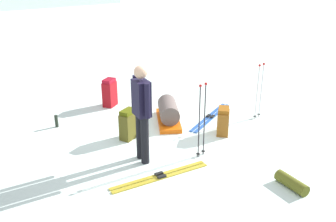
{
  "coord_description": "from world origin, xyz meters",
  "views": [
    {
      "loc": [
        -2.91,
        -5.47,
        3.24
      ],
      "look_at": [
        0.0,
        0.0,
        0.7
      ],
      "focal_mm": 39.56,
      "sensor_mm": 36.0,
      "label": 1
    }
  ],
  "objects_px": {
    "sleeping_mat_rolled": "(292,183)",
    "thermos_bottle": "(56,121)",
    "ski_pair_near": "(210,117)",
    "backpack_bright": "(128,124)",
    "backpack_small_spare": "(110,93)",
    "ski_pair_far": "(160,176)",
    "ski_poles_planted_near": "(202,117)",
    "skier_standing": "(142,109)",
    "ski_poles_planted_far": "(259,88)",
    "backpack_large_dark": "(223,121)",
    "gear_sled": "(168,112)"
  },
  "relations": [
    {
      "from": "backpack_bright",
      "to": "backpack_small_spare",
      "type": "distance_m",
      "value": 1.85
    },
    {
      "from": "backpack_bright",
      "to": "thermos_bottle",
      "type": "relative_size",
      "value": 2.31
    },
    {
      "from": "ski_pair_near",
      "to": "thermos_bottle",
      "type": "height_order",
      "value": "thermos_bottle"
    },
    {
      "from": "backpack_bright",
      "to": "ski_poles_planted_near",
      "type": "height_order",
      "value": "ski_poles_planted_near"
    },
    {
      "from": "backpack_large_dark",
      "to": "skier_standing",
      "type": "bearing_deg",
      "value": -173.46
    },
    {
      "from": "ski_pair_far",
      "to": "ski_pair_near",
      "type": "bearing_deg",
      "value": 38.3
    },
    {
      "from": "ski_poles_planted_near",
      "to": "ski_poles_planted_far",
      "type": "bearing_deg",
      "value": 23.03
    },
    {
      "from": "ski_pair_near",
      "to": "backpack_large_dark",
      "type": "relative_size",
      "value": 2.89
    },
    {
      "from": "skier_standing",
      "to": "ski_pair_far",
      "type": "relative_size",
      "value": 1.0
    },
    {
      "from": "backpack_bright",
      "to": "ski_poles_planted_far",
      "type": "xyz_separation_m",
      "value": [
        2.88,
        -0.38,
        0.39
      ]
    },
    {
      "from": "skier_standing",
      "to": "sleeping_mat_rolled",
      "type": "height_order",
      "value": "skier_standing"
    },
    {
      "from": "backpack_bright",
      "to": "thermos_bottle",
      "type": "bearing_deg",
      "value": 133.19
    },
    {
      "from": "ski_pair_far",
      "to": "sleeping_mat_rolled",
      "type": "xyz_separation_m",
      "value": [
        1.63,
        -1.21,
        0.08
      ]
    },
    {
      "from": "thermos_bottle",
      "to": "backpack_large_dark",
      "type": "bearing_deg",
      "value": -33.47
    },
    {
      "from": "ski_poles_planted_near",
      "to": "thermos_bottle",
      "type": "bearing_deg",
      "value": 129.14
    },
    {
      "from": "ski_pair_near",
      "to": "backpack_small_spare",
      "type": "height_order",
      "value": "backpack_small_spare"
    },
    {
      "from": "sleeping_mat_rolled",
      "to": "gear_sled",
      "type": "bearing_deg",
      "value": 99.17
    },
    {
      "from": "sleeping_mat_rolled",
      "to": "backpack_small_spare",
      "type": "bearing_deg",
      "value": 105.45
    },
    {
      "from": "backpack_small_spare",
      "to": "ski_poles_planted_far",
      "type": "distance_m",
      "value": 3.44
    },
    {
      "from": "backpack_bright",
      "to": "thermos_bottle",
      "type": "xyz_separation_m",
      "value": [
        -1.13,
        1.2,
        -0.16
      ]
    },
    {
      "from": "gear_sled",
      "to": "backpack_bright",
      "type": "bearing_deg",
      "value": -163.05
    },
    {
      "from": "ski_pair_near",
      "to": "backpack_bright",
      "type": "height_order",
      "value": "backpack_bright"
    },
    {
      "from": "backpack_large_dark",
      "to": "ski_pair_near",
      "type": "bearing_deg",
      "value": 72.76
    },
    {
      "from": "backpack_small_spare",
      "to": "ski_poles_planted_near",
      "type": "relative_size",
      "value": 0.49
    },
    {
      "from": "ski_pair_near",
      "to": "ski_poles_planted_near",
      "type": "bearing_deg",
      "value": -129.79
    },
    {
      "from": "ski_pair_near",
      "to": "backpack_small_spare",
      "type": "relative_size",
      "value": 2.4
    },
    {
      "from": "ski_pair_far",
      "to": "thermos_bottle",
      "type": "xyz_separation_m",
      "value": [
        -1.04,
        2.73,
        0.12
      ]
    },
    {
      "from": "ski_poles_planted_far",
      "to": "sleeping_mat_rolled",
      "type": "height_order",
      "value": "ski_poles_planted_far"
    },
    {
      "from": "backpack_large_dark",
      "to": "backpack_bright",
      "type": "xyz_separation_m",
      "value": [
        -1.74,
        0.69,
        0.02
      ]
    },
    {
      "from": "sleeping_mat_rolled",
      "to": "thermos_bottle",
      "type": "distance_m",
      "value": 4.76
    },
    {
      "from": "gear_sled",
      "to": "thermos_bottle",
      "type": "xyz_separation_m",
      "value": [
        -2.17,
        0.88,
        -0.09
      ]
    },
    {
      "from": "backpack_large_dark",
      "to": "ski_pair_far",
      "type": "bearing_deg",
      "value": -155.24
    },
    {
      "from": "ski_poles_planted_near",
      "to": "sleeping_mat_rolled",
      "type": "bearing_deg",
      "value": -65.81
    },
    {
      "from": "skier_standing",
      "to": "ski_poles_planted_far",
      "type": "xyz_separation_m",
      "value": [
        2.99,
        0.52,
        -0.27
      ]
    },
    {
      "from": "ski_pair_far",
      "to": "thermos_bottle",
      "type": "relative_size",
      "value": 6.56
    },
    {
      "from": "ski_poles_planted_far",
      "to": "thermos_bottle",
      "type": "distance_m",
      "value": 4.35
    },
    {
      "from": "backpack_bright",
      "to": "ski_pair_far",
      "type": "bearing_deg",
      "value": -93.39
    },
    {
      "from": "ski_pair_far",
      "to": "backpack_small_spare",
      "type": "height_order",
      "value": "backpack_small_spare"
    },
    {
      "from": "ski_poles_planted_near",
      "to": "ski_pair_near",
      "type": "bearing_deg",
      "value": 50.21
    },
    {
      "from": "backpack_bright",
      "to": "sleeping_mat_rolled",
      "type": "xyz_separation_m",
      "value": [
        1.54,
        -2.75,
        -0.2
      ]
    },
    {
      "from": "skier_standing",
      "to": "ski_poles_planted_far",
      "type": "relative_size",
      "value": 1.38
    },
    {
      "from": "backpack_small_spare",
      "to": "gear_sled",
      "type": "distance_m",
      "value": 1.7
    },
    {
      "from": "ski_pair_near",
      "to": "thermos_bottle",
      "type": "relative_size",
      "value": 6.14
    },
    {
      "from": "skier_standing",
      "to": "thermos_bottle",
      "type": "height_order",
      "value": "skier_standing"
    },
    {
      "from": "ski_pair_far",
      "to": "ski_poles_planted_near",
      "type": "height_order",
      "value": "ski_poles_planted_near"
    },
    {
      "from": "backpack_bright",
      "to": "ski_pair_near",
      "type": "bearing_deg",
      "value": 2.98
    },
    {
      "from": "skier_standing",
      "to": "backpack_large_dark",
      "type": "bearing_deg",
      "value": 6.54
    },
    {
      "from": "ski_pair_near",
      "to": "ski_poles_planted_far",
      "type": "xyz_separation_m",
      "value": [
        0.9,
        -0.49,
        0.67
      ]
    },
    {
      "from": "ski_pair_far",
      "to": "sleeping_mat_rolled",
      "type": "bearing_deg",
      "value": -36.67
    },
    {
      "from": "thermos_bottle",
      "to": "ski_pair_near",
      "type": "bearing_deg",
      "value": -19.44
    }
  ]
}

